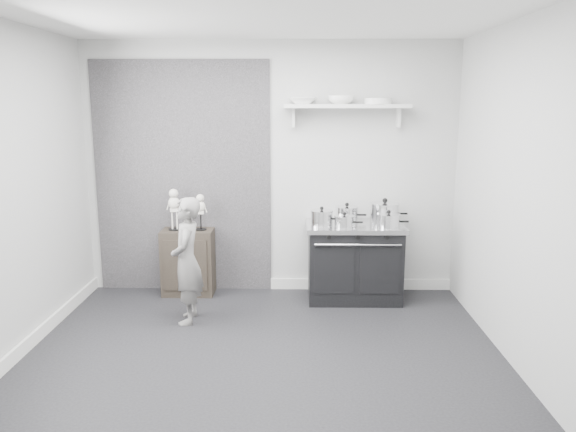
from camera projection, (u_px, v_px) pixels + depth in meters
name	position (u px, v px, depth m)	size (l,w,h in m)	color
ground	(261.00, 360.00, 4.57)	(4.00, 4.00, 0.00)	black
room_shell	(249.00, 157.00, 4.39)	(4.02, 3.62, 2.71)	#B0B0AE
wall_shelf	(347.00, 107.00, 5.80)	(1.30, 0.26, 0.24)	silver
stove	(354.00, 261.00, 5.92)	(1.01, 0.63, 0.81)	black
side_cabinet	(188.00, 262.00, 6.08)	(0.55, 0.32, 0.72)	black
child	(187.00, 261.00, 5.26)	(0.44, 0.29, 1.20)	slate
pot_front_left	(322.00, 218.00, 5.74)	(0.32, 0.23, 0.20)	silver
pot_back_left	(347.00, 214.00, 5.94)	(0.33, 0.24, 0.21)	silver
pot_back_right	(385.00, 213.00, 5.89)	(0.39, 0.31, 0.26)	silver
pot_front_right	(389.00, 221.00, 5.66)	(0.32, 0.24, 0.18)	silver
pot_front_center	(344.00, 221.00, 5.67)	(0.29, 0.20, 0.16)	silver
skeleton_full	(174.00, 206.00, 5.96)	(0.14, 0.09, 0.51)	beige
skeleton_torso	(200.00, 209.00, 5.97)	(0.13, 0.08, 0.45)	beige
bowl_large	(302.00, 101.00, 5.78)	(0.28, 0.28, 0.07)	white
bowl_small	(341.00, 100.00, 5.78)	(0.27, 0.27, 0.08)	white
plate_stack	(378.00, 101.00, 5.77)	(0.28, 0.28, 0.06)	silver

